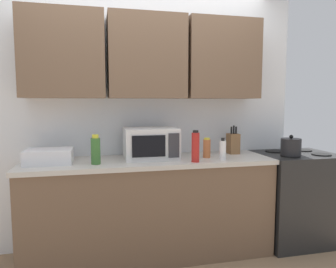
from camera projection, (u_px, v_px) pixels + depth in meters
name	position (u px, v px, depth m)	size (l,w,h in m)	color
wall_back_with_cabinets	(145.00, 86.00, 2.98)	(3.10, 0.38, 2.60)	white
counter_run	(150.00, 207.00, 2.87)	(2.23, 0.63, 0.90)	brown
stove_range	(295.00, 197.00, 3.18)	(0.76, 0.64, 0.91)	black
kettle	(291.00, 147.00, 2.95)	(0.19, 0.19, 0.20)	black
microwave	(151.00, 143.00, 2.84)	(0.48, 0.37, 0.28)	silver
dish_rack	(49.00, 156.00, 2.62)	(0.38, 0.30, 0.12)	silver
knife_block	(233.00, 143.00, 3.12)	(0.10, 0.12, 0.28)	brown
bottle_spice_jar	(207.00, 148.00, 2.89)	(0.07, 0.07, 0.19)	#BC6638
bottle_green_oil	(96.00, 150.00, 2.58)	(0.08, 0.08, 0.25)	#386B2D
bottle_white_jar	(223.00, 150.00, 2.78)	(0.06, 0.06, 0.20)	white
bottle_red_sauce	(195.00, 147.00, 2.68)	(0.07, 0.07, 0.27)	red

